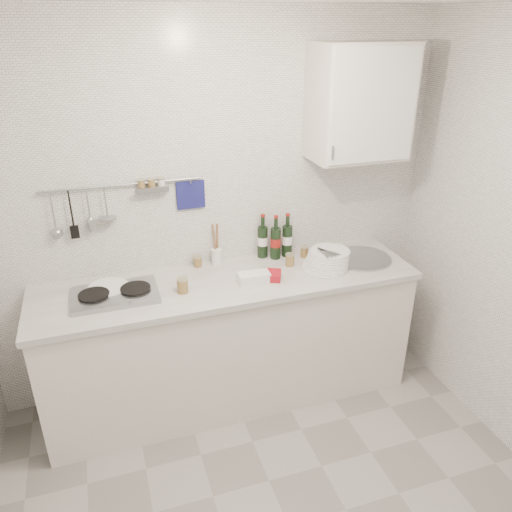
{
  "coord_description": "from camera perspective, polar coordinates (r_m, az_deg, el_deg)",
  "views": [
    {
      "loc": [
        -0.72,
        -1.61,
        2.41
      ],
      "look_at": [
        0.12,
        0.9,
        1.16
      ],
      "focal_mm": 35.0,
      "sensor_mm": 36.0,
      "label": 1
    }
  ],
  "objects": [
    {
      "name": "jar_b",
      "position": [
        3.47,
        5.54,
        0.52
      ],
      "size": [
        0.06,
        0.06,
        0.08
      ],
      "rotation": [
        0.0,
        0.0,
        -0.17
      ],
      "color": "olive",
      "rests_on": "counter"
    },
    {
      "name": "butter_dish",
      "position": [
        3.13,
        -0.24,
        -2.45
      ],
      "size": [
        0.2,
        0.1,
        0.06
      ],
      "primitive_type": "cube",
      "rotation": [
        0.0,
        0.0,
        -0.03
      ],
      "color": "white",
      "rests_on": "counter"
    },
    {
      "name": "jar_c",
      "position": [
        3.34,
        3.9,
        -0.42
      ],
      "size": [
        0.06,
        0.06,
        0.09
      ],
      "rotation": [
        0.0,
        0.0,
        0.12
      ],
      "color": "olive",
      "rests_on": "counter"
    },
    {
      "name": "jar_a",
      "position": [
        3.35,
        -6.69,
        -0.58
      ],
      "size": [
        0.06,
        0.06,
        0.07
      ],
      "rotation": [
        0.0,
        0.0,
        -0.07
      ],
      "color": "olive",
      "rests_on": "counter"
    },
    {
      "name": "utensil_crock",
      "position": [
        3.36,
        -4.55,
        0.22
      ],
      "size": [
        0.07,
        0.07,
        0.29
      ],
      "rotation": [
        0.0,
        0.0,
        -0.11
      ],
      "color": "white",
      "rests_on": "counter"
    },
    {
      "name": "plate_stack_sink",
      "position": [
        3.34,
        8.17,
        -0.42
      ],
      "size": [
        0.33,
        0.31,
        0.12
      ],
      "rotation": [
        0.0,
        0.0,
        0.31
      ],
      "color": "white",
      "rests_on": "counter"
    },
    {
      "name": "strawberry_punnet",
      "position": [
        3.17,
        1.8,
        -2.24
      ],
      "size": [
        0.15,
        0.15,
        0.05
      ],
      "primitive_type": "cube",
      "rotation": [
        0.0,
        0.0,
        -0.43
      ],
      "color": "#B1131B",
      "rests_on": "counter"
    },
    {
      "name": "wine_bottles",
      "position": [
        3.41,
        2.21,
        2.29
      ],
      "size": [
        0.24,
        0.12,
        0.31
      ],
      "rotation": [
        0.0,
        0.0,
        -0.22
      ],
      "color": "black",
      "rests_on": "counter"
    },
    {
      "name": "wall_cabinet",
      "position": [
        3.29,
        11.8,
        16.8
      ],
      "size": [
        0.6,
        0.38,
        0.7
      ],
      "color": "silver",
      "rests_on": "back_wall"
    },
    {
      "name": "wall_rail",
      "position": [
        3.14,
        -15.29,
        6.13
      ],
      "size": [
        0.98,
        0.09,
        0.34
      ],
      "color": "#93969B",
      "rests_on": "back_wall"
    },
    {
      "name": "jar_d",
      "position": [
        3.04,
        -8.41,
        -3.32
      ],
      "size": [
        0.07,
        0.07,
        0.1
      ],
      "rotation": [
        0.0,
        0.0,
        0.3
      ],
      "color": "olive",
      "rests_on": "counter"
    },
    {
      "name": "plate_stack_hob",
      "position": [
        3.15,
        -16.59,
        -3.67
      ],
      "size": [
        0.26,
        0.25,
        0.04
      ],
      "rotation": [
        0.0,
        0.0,
        -0.31
      ],
      "color": "#4865A4",
      "rests_on": "counter"
    },
    {
      "name": "counter",
      "position": [
        3.43,
        -2.83,
        -9.86
      ],
      "size": [
        2.44,
        0.64,
        0.96
      ],
      "color": "silver",
      "rests_on": "floor"
    },
    {
      "name": "back_wall",
      "position": [
        3.3,
        -4.65,
        4.7
      ],
      "size": [
        3.0,
        0.02,
        2.5
      ],
      "primitive_type": "cube",
      "color": "silver",
      "rests_on": "floor"
    }
  ]
}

